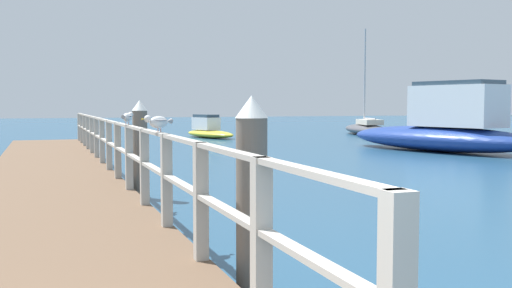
% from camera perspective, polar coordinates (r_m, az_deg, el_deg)
% --- Properties ---
extents(pier_deck, '(2.57, 24.16, 0.36)m').
position_cam_1_polar(pier_deck, '(13.44, -19.01, -3.31)').
color(pier_deck, brown).
rests_on(pier_deck, ground_plane).
extents(pier_railing, '(0.12, 22.68, 1.09)m').
position_cam_1_polar(pier_railing, '(13.43, -13.94, 0.44)').
color(pier_railing, '#B2ADA3').
rests_on(pier_railing, pier_deck).
extents(dock_piling_near, '(0.29, 0.29, 1.88)m').
position_cam_1_polar(dock_piling_near, '(5.31, -0.42, -5.42)').
color(dock_piling_near, '#6B6056').
rests_on(dock_piling_near, ground_plane).
extents(dock_piling_far, '(0.29, 0.29, 1.88)m').
position_cam_1_polar(dock_piling_far, '(11.54, -11.06, -0.48)').
color(dock_piling_far, '#6B6056').
rests_on(dock_piling_far, ground_plane).
extents(seagull_foreground, '(0.43, 0.28, 0.21)m').
position_cam_1_polar(seagull_foreground, '(7.48, -9.38, 2.15)').
color(seagull_foreground, white).
rests_on(seagull_foreground, pier_railing).
extents(seagull_background, '(0.26, 0.45, 0.21)m').
position_cam_1_polar(seagull_background, '(10.36, -12.24, 2.57)').
color(seagull_background, white).
rests_on(seagull_background, pier_railing).
extents(boat_1, '(4.60, 8.77, 2.67)m').
position_cam_1_polar(boat_1, '(23.74, 17.55, 1.45)').
color(boat_1, navy).
rests_on(boat_1, ground_plane).
extents(boat_4, '(3.07, 6.22, 6.27)m').
position_cam_1_polar(boat_4, '(35.77, 10.51, 1.49)').
color(boat_4, '#4C4C51').
rests_on(boat_4, ground_plane).
extents(boat_5, '(2.36, 4.46, 1.25)m').
position_cam_1_polar(boat_5, '(32.10, -4.57, 1.34)').
color(boat_5, gold).
rests_on(boat_5, ground_plane).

